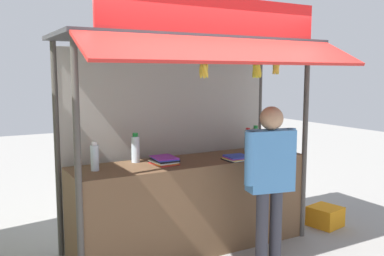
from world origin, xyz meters
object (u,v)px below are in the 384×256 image
Objects in this scene: water_bottle_front_right at (255,138)px; magazine_stack_back_left at (236,158)px; magazine_stack_rear_center at (164,160)px; vendor_person at (270,171)px; water_bottle_mid_right at (95,157)px; water_bottle_center at (135,149)px; water_bottle_right at (274,139)px; banana_bunch_leftmost at (257,70)px; magazine_stack_front_left at (266,151)px; banana_bunch_inner_left at (276,67)px; water_bottle_back_right at (248,140)px; plastic_crate at (325,216)px; banana_bunch_inner_right at (204,70)px.

magazine_stack_back_left is (-0.61, -0.46, -0.11)m from water_bottle_front_right.
magazine_stack_rear_center is 0.19× the size of vendor_person.
magazine_stack_back_left is 0.16× the size of vendor_person.
water_bottle_mid_right is at bearing -174.55° from water_bottle_front_right.
water_bottle_right is at bearing -3.59° from water_bottle_center.
banana_bunch_leftmost is 1.02m from vendor_person.
water_bottle_right is at bearing 35.16° from magazine_stack_front_left.
banana_bunch_inner_left is at bearing -122.34° from vendor_person.
water_bottle_front_right reaches higher than water_bottle_back_right.
banana_bunch_leftmost is at bearing -171.09° from plastic_crate.
water_bottle_front_right is 1.12m from vendor_person.
water_bottle_right is 1.02× the size of magazine_stack_back_left.
water_bottle_back_right is 0.21m from water_bottle_front_right.
banana_bunch_inner_left reaches higher than vendor_person.
magazine_stack_rear_center is (-1.18, -0.16, -0.09)m from water_bottle_back_right.
water_bottle_mid_right is 1.33m from banana_bunch_inner_right.
plastic_crate is (0.88, -0.12, -0.89)m from magazine_stack_front_left.
magazine_stack_back_left is (0.75, -0.21, -0.01)m from magazine_stack_rear_center.
water_bottle_mid_right is at bearing -176.73° from water_bottle_back_right.
magazine_stack_rear_center is at bearing 154.01° from banana_bunch_leftmost.
magazine_stack_back_left is at bearing -138.70° from water_bottle_back_right.
magazine_stack_front_left is 1.41m from banana_bunch_inner_right.
water_bottle_mid_right reaches higher than magazine_stack_front_left.
water_bottle_right is 1.55m from magazine_stack_rear_center.
banana_bunch_inner_left reaches higher than plastic_crate.
water_bottle_mid_right is 1.07× the size of water_bottle_right.
banana_bunch_inner_left reaches higher than water_bottle_center.
banana_bunch_leftmost is (1.55, -0.47, 0.82)m from water_bottle_mid_right.
magazine_stack_rear_center is 0.87× the size of plastic_crate.
vendor_person is at bearing -113.15° from water_bottle_back_right.
vendor_person is at bearing -125.56° from magazine_stack_front_left.
magazine_stack_back_left is at bearing -142.86° from water_bottle_front_right.
vendor_person is (0.58, -0.30, -0.98)m from banana_bunch_inner_right.
water_bottle_center is 1.59m from water_bottle_front_right.
water_bottle_right is 0.75× the size of plastic_crate.
plastic_crate is at bearing -31.57° from water_bottle_front_right.
water_bottle_mid_right is 0.18× the size of vendor_person.
water_bottle_front_right is at bearing 25.75° from water_bottle_back_right.
banana_bunch_inner_left is 0.87× the size of banana_bunch_leftmost.
banana_bunch_inner_left and banana_bunch_inner_right have the same top height.
water_bottle_center is 0.34m from magazine_stack_rear_center.
banana_bunch_inner_left reaches higher than magazine_stack_rear_center.
banana_bunch_leftmost is 2.22m from plastic_crate.
water_bottle_mid_right is 1.82m from banana_bunch_leftmost.
water_bottle_right is 1.11m from banana_bunch_inner_left.
water_bottle_mid_right is at bearing 163.25° from banana_bunch_leftmost.
water_bottle_mid_right is 0.92× the size of magazine_stack_rear_center.
vendor_person is (-0.74, -0.83, -0.14)m from water_bottle_right.
banana_bunch_inner_left is 1.09m from vendor_person.
water_bottle_front_right reaches higher than water_bottle_right.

